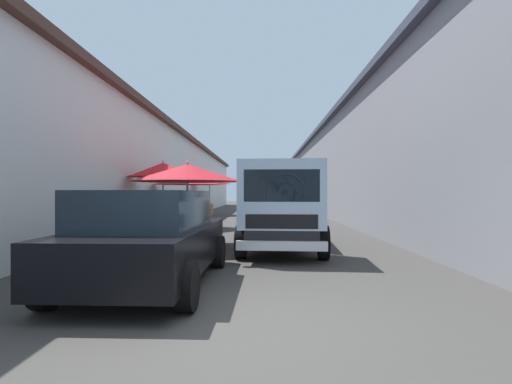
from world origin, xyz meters
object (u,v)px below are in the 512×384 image
parked_scooter (191,212)px  delivery_truck (282,209)px  fruit_stall_near_right (188,186)px  fruit_stall_mid_lane (209,187)px  fruit_stall_far_left (164,178)px  plastic_stool (192,222)px  hatchback_car (151,237)px  fruit_stall_far_right (188,181)px  vendor_by_crates (270,201)px

parked_scooter → delivery_truck: bearing=-158.3°
fruit_stall_near_right → delivery_truck: bearing=-150.6°
fruit_stall_mid_lane → parked_scooter: size_ratio=1.57×
fruit_stall_far_left → plastic_stool: 2.35m
hatchback_car → plastic_stool: hatchback_car is taller
fruit_stall_far_right → delivery_truck: (-0.89, -2.38, -0.68)m
fruit_stall_mid_lane → fruit_stall_far_right: bearing=-174.1°
fruit_stall_far_left → parked_scooter: 6.97m
fruit_stall_far_right → parked_scooter: 9.56m
fruit_stall_far_right → delivery_truck: fruit_stall_far_right is taller
delivery_truck → plastic_stool: delivery_truck is taller
fruit_stall_far_right → delivery_truck: 2.63m
fruit_stall_far_right → hatchback_car: size_ratio=0.72×
hatchback_car → vendor_by_crates: vendor_by_crates is taller
vendor_by_crates → hatchback_car: bearing=171.7°
fruit_stall_far_left → fruit_stall_mid_lane: size_ratio=0.95×
fruit_stall_far_left → fruit_stall_far_right: fruit_stall_far_left is taller
fruit_stall_near_right → parked_scooter: bearing=8.9°
fruit_stall_far_right → fruit_stall_far_left: bearing=26.9°
fruit_stall_far_right → parked_scooter: bearing=10.3°
fruit_stall_mid_lane → plastic_stool: bearing=-175.5°
hatchback_car → parked_scooter: 13.30m
fruit_stall_mid_lane → delivery_truck: 15.34m
fruit_stall_far_right → parked_scooter: size_ratio=1.72×
hatchback_car → fruit_stall_far_right: bearing=3.0°
fruit_stall_far_right → delivery_truck: size_ratio=0.57×
fruit_stall_far_right → plastic_stool: fruit_stall_far_right is taller
fruit_stall_mid_lane → hatchback_car: bearing=-174.7°
fruit_stall_far_left → fruit_stall_mid_lane: (11.43, 0.17, -0.12)m
fruit_stall_far_right → hatchback_car: 3.97m
hatchback_car → delivery_truck: bearing=-36.4°
fruit_stall_mid_lane → vendor_by_crates: bearing=-132.0°
fruit_stall_far_left → vendor_by_crates: size_ratio=1.50×
fruit_stall_near_right → vendor_by_crates: bearing=-31.8°
delivery_truck → parked_scooter: (10.21, 4.07, -0.59)m
fruit_stall_far_left → plastic_stool: (1.65, -0.60, -1.56)m
fruit_stall_far_left → parked_scooter: fruit_stall_far_left is taller
fruit_stall_near_right → hatchback_car: 9.16m
fruit_stall_far_left → parked_scooter: bearing=3.4°
fruit_stall_far_right → vendor_by_crates: size_ratio=1.74×
vendor_by_crates → delivery_truck: bearing=-179.6°
fruit_stall_near_right → hatchback_car: bearing=-172.2°
delivery_truck → hatchback_car: bearing=143.6°
hatchback_car → plastic_stool: (8.00, 0.88, -0.41)m
parked_scooter → plastic_stool: size_ratio=3.80×
vendor_by_crates → parked_scooter: size_ratio=0.99×
fruit_stall_mid_lane → plastic_stool: (-9.78, -0.77, -1.44)m
fruit_stall_far_left → delivery_truck: fruit_stall_far_left is taller
fruit_stall_near_right → delivery_truck: 7.00m
fruit_stall_mid_lane → fruit_stall_near_right: bearing=-177.3°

